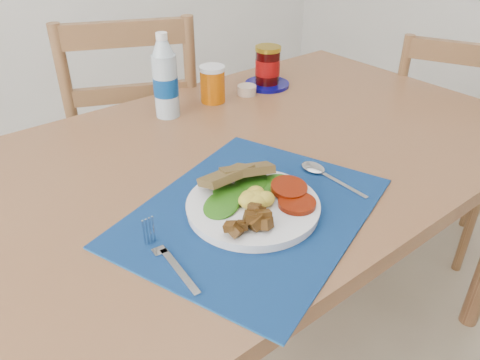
# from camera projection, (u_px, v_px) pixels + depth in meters

# --- Properties ---
(table) EXTENTS (1.40, 0.90, 0.75)m
(table) POSITION_uv_depth(u_px,v_px,m) (261.00, 172.00, 1.20)
(table) COLOR brown
(table) RESTS_ON ground
(chair_far) EXTENTS (0.57, 0.56, 1.18)m
(chair_far) POSITION_uv_depth(u_px,v_px,m) (135.00, 122.00, 1.64)
(chair_far) COLOR brown
(chair_far) RESTS_ON ground
(chair_end) EXTENTS (0.51, 0.52, 1.07)m
(chair_end) POSITION_uv_depth(u_px,v_px,m) (445.00, 126.00, 1.71)
(chair_end) COLOR brown
(chair_end) RESTS_ON ground
(placemat) EXTENTS (0.61, 0.54, 0.00)m
(placemat) POSITION_uv_depth(u_px,v_px,m) (253.00, 211.00, 0.91)
(placemat) COLOR black
(placemat) RESTS_ON table
(breakfast_plate) EXTENTS (0.26, 0.26, 0.06)m
(breakfast_plate) POSITION_uv_depth(u_px,v_px,m) (252.00, 205.00, 0.90)
(breakfast_plate) COLOR silver
(breakfast_plate) RESTS_ON placemat
(fork) EXTENTS (0.03, 0.18, 0.00)m
(fork) POSITION_uv_depth(u_px,v_px,m) (166.00, 258.00, 0.79)
(fork) COLOR #B2B5BA
(fork) RESTS_ON placemat
(spoon) EXTENTS (0.04, 0.18, 0.01)m
(spoon) POSITION_uv_depth(u_px,v_px,m) (322.00, 174.00, 1.02)
(spoon) COLOR #B2B5BA
(spoon) RESTS_ON placemat
(water_bottle) EXTENTS (0.07, 0.07, 0.23)m
(water_bottle) POSITION_uv_depth(u_px,v_px,m) (165.00, 81.00, 1.25)
(water_bottle) COLOR #ADBFCC
(water_bottle) RESTS_ON table
(juice_glass) EXTENTS (0.07, 0.07, 0.10)m
(juice_glass) POSITION_uv_depth(u_px,v_px,m) (213.00, 85.00, 1.36)
(juice_glass) COLOR #BD5305
(juice_glass) RESTS_ON table
(ramekin) EXTENTS (0.06, 0.06, 0.03)m
(ramekin) POSITION_uv_depth(u_px,v_px,m) (247.00, 90.00, 1.43)
(ramekin) COLOR tan
(ramekin) RESTS_ON table
(jam_on_saucer) EXTENTS (0.14, 0.14, 0.13)m
(jam_on_saucer) POSITION_uv_depth(u_px,v_px,m) (267.00, 69.00, 1.47)
(jam_on_saucer) COLOR #070559
(jam_on_saucer) RESTS_ON table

